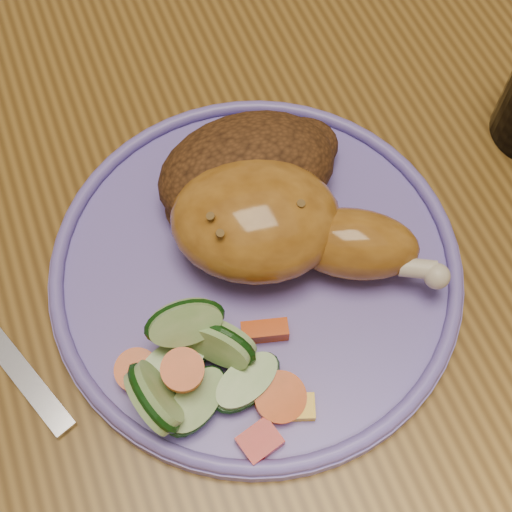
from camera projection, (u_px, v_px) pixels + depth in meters
name	position (u px, v px, depth m)	size (l,w,h in m)	color
ground	(257.00, 428.00, 1.21)	(4.00, 4.00, 0.00)	#52381C
dining_table	(258.00, 241.00, 0.61)	(0.90, 1.40, 0.75)	brown
plate	(256.00, 270.00, 0.50)	(0.29, 0.29, 0.01)	#6E5DBD
plate_rim	(256.00, 263.00, 0.49)	(0.29, 0.29, 0.01)	#6E5DBD
chicken_leg	(280.00, 226.00, 0.48)	(0.18, 0.15, 0.06)	#A96C23
rice_pilaf	(250.00, 171.00, 0.51)	(0.14, 0.09, 0.06)	#4B2A12
vegetable_pile	(201.00, 371.00, 0.44)	(0.12, 0.11, 0.06)	#A50A05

